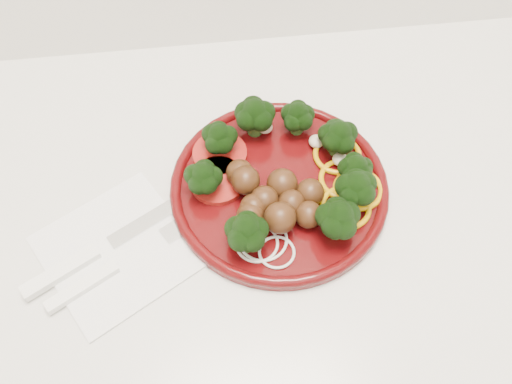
{
  "coord_description": "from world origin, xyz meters",
  "views": [
    {
      "loc": [
        -0.23,
        1.35,
        1.5
      ],
      "look_at": [
        -0.18,
        1.71,
        0.92
      ],
      "focal_mm": 40.0,
      "sensor_mm": 36.0,
      "label": 1
    }
  ],
  "objects": [
    {
      "name": "plate",
      "position": [
        -0.15,
        1.73,
        0.92
      ],
      "size": [
        0.27,
        0.27,
        0.06
      ],
      "rotation": [
        0.0,
        0.0,
        -0.39
      ],
      "color": "#3D0607",
      "rests_on": "counter"
    },
    {
      "name": "napkin",
      "position": [
        -0.35,
        1.67,
        0.9
      ],
      "size": [
        0.22,
        0.22,
        0.0
      ],
      "primitive_type": "cube",
      "rotation": [
        0.0,
        0.0,
        0.53
      ],
      "color": "white",
      "rests_on": "counter"
    },
    {
      "name": "fork",
      "position": [
        -0.37,
        1.63,
        0.91
      ],
      "size": [
        0.19,
        0.12,
        0.01
      ],
      "rotation": [
        0.0,
        0.0,
        0.52
      ],
      "color": "white",
      "rests_on": "napkin"
    },
    {
      "name": "counter",
      "position": [
        0.0,
        1.7,
        0.45
      ],
      "size": [
        2.4,
        0.6,
        0.9
      ],
      "color": "silver",
      "rests_on": "ground"
    },
    {
      "name": "knife",
      "position": [
        -0.38,
        1.66,
        0.91
      ],
      "size": [
        0.21,
        0.13,
        0.01
      ],
      "rotation": [
        0.0,
        0.0,
        0.52
      ],
      "color": "silver",
      "rests_on": "napkin"
    }
  ]
}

